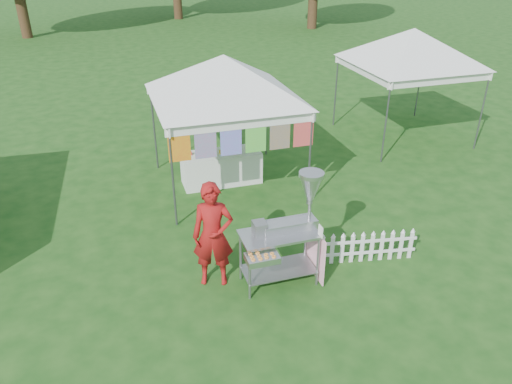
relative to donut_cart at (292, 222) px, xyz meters
name	(u,v)px	position (x,y,z in m)	size (l,w,h in m)	color
ground	(278,272)	(-0.12, 0.27, -1.15)	(120.00, 120.00, 0.00)	#164313
canopy_main	(224,55)	(-0.12, 3.77, 1.84)	(4.24, 4.24, 3.45)	#59595E
canopy_right	(415,28)	(5.38, 5.27, 1.85)	(4.24, 4.24, 3.45)	#59595E
donut_cart	(292,222)	(0.00, 0.00, 0.00)	(1.40, 0.95, 1.95)	gray
vendor	(213,235)	(-1.22, 0.35, -0.23)	(0.67, 0.44, 1.83)	maroon
picket_fence	(367,248)	(1.49, 0.10, -0.86)	(1.77, 0.35, 0.56)	white
display_table	(221,168)	(-0.21, 3.94, -0.77)	(1.80, 0.70, 0.75)	white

